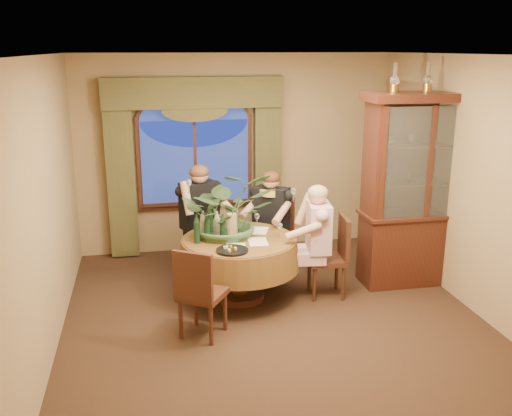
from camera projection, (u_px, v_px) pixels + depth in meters
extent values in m
plane|color=black|center=(275.00, 321.00, 6.19)|extent=(5.00, 5.00, 0.00)
plane|color=#947750|center=(237.00, 154.00, 8.17)|extent=(4.50, 0.00, 4.50)
plane|color=#947750|center=(477.00, 187.00, 6.23)|extent=(0.00, 5.00, 5.00)
plane|color=white|center=(278.00, 55.00, 5.42)|extent=(5.00, 5.00, 0.00)
cube|color=#444123|center=(121.00, 175.00, 7.81)|extent=(0.38, 0.14, 2.32)
cube|color=#444123|center=(268.00, 169.00, 8.19)|extent=(0.38, 0.14, 2.32)
cylinder|color=brown|center=(239.00, 268.00, 6.67)|extent=(1.62, 1.62, 0.75)
cube|color=#34140D|center=(419.00, 191.00, 6.96)|extent=(1.46, 0.57, 2.36)
cube|color=black|center=(327.00, 257.00, 6.73)|extent=(0.46, 0.46, 0.96)
cube|color=black|center=(273.00, 236.00, 7.50)|extent=(0.59, 0.59, 0.96)
cube|color=black|center=(207.00, 239.00, 7.38)|extent=(0.53, 0.53, 0.96)
cube|color=black|center=(203.00, 292.00, 5.78)|extent=(0.58, 0.58, 0.96)
imported|color=#395A34|center=(227.00, 179.00, 6.52)|extent=(1.08, 1.20, 0.94)
imported|color=#4F5E2C|center=(242.00, 236.00, 6.55)|extent=(0.16, 0.16, 0.05)
cylinder|color=black|center=(232.00, 250.00, 6.13)|extent=(0.35, 0.35, 0.02)
cylinder|color=black|center=(210.00, 220.00, 6.67)|extent=(0.07, 0.07, 0.33)
cylinder|color=black|center=(223.00, 228.00, 6.41)|extent=(0.07, 0.07, 0.33)
cylinder|color=tan|center=(217.00, 225.00, 6.50)|extent=(0.07, 0.07, 0.33)
cylinder|color=black|center=(207.00, 228.00, 6.40)|extent=(0.07, 0.07, 0.33)
cylinder|color=black|center=(197.00, 229.00, 6.37)|extent=(0.07, 0.07, 0.33)
cylinder|color=tan|center=(203.00, 225.00, 6.51)|extent=(0.07, 0.07, 0.33)
cube|color=white|center=(258.00, 242.00, 6.43)|extent=(0.23, 0.31, 0.00)
cube|color=white|center=(259.00, 231.00, 6.83)|extent=(0.30, 0.35, 0.00)
cube|color=white|center=(236.00, 248.00, 6.25)|extent=(0.26, 0.33, 0.00)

